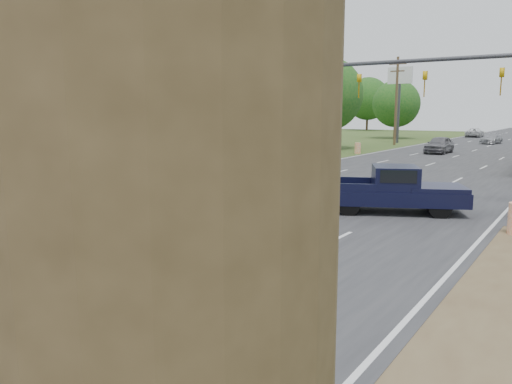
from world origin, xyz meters
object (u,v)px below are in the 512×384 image
Objects in this scene: red_convertible at (228,200)px; distant_car_silver at (491,139)px; navy_pickup at (395,189)px; blue_pickup at (258,178)px; distant_car_grey at (439,145)px; motorcycle at (14,263)px; rider at (16,247)px; distant_car_white at (475,133)px.

red_convertible reaches higher than distant_car_silver.
red_convertible is 6.56m from navy_pickup.
blue_pickup is 1.22× the size of distant_car_grey.
motorcycle is at bearing -43.99° from navy_pickup.
blue_pickup is at bearing -76.72° from rider.
distant_car_white is (-4.80, 76.01, -0.19)m from rider.
distant_car_silver is 16.81m from distant_car_white.
motorcycle is at bearing -95.39° from red_convertible.
navy_pickup is (4.27, 12.63, 0.04)m from rider.
rider is 0.37× the size of distant_car_grey.
blue_pickup reaches higher than distant_car_grey.
distant_car_white is (-4.91, 16.08, 0.05)m from distant_car_silver.
rider reaches higher than distant_car_white.
motorcycle is 13.40m from navy_pickup.
blue_pickup is 6.07m from navy_pickup.
distant_car_grey is 18.06m from distant_car_silver.
distant_car_grey is at bearing 92.40° from distant_car_white.
blue_pickup is at bearing 103.22° from motorcycle.
distant_car_silver is at bearing -85.13° from rider.
navy_pickup is 1.24× the size of distant_car_grey.
distant_car_silver is at bearing 85.75° from distant_car_grey.
motorcycle is at bearing -90.37° from blue_pickup.
rider is at bearing -87.27° from distant_car_grey.
distant_car_white is (-4.91, 68.44, -0.13)m from red_convertible.
blue_pickup is (-1.90, 4.68, 0.10)m from red_convertible.
navy_pickup is (4.28, 12.70, 0.39)m from motorcycle.
red_convertible is 0.86× the size of blue_pickup.
distant_car_silver is at bearing 103.79° from distant_car_white.
motorcycle is at bearing -87.28° from distant_car_grey.
distant_car_silver is (-4.16, 47.29, -0.29)m from navy_pickup.
rider is at bearing -95.35° from red_convertible.
motorcycle is 1.32× the size of rider.
navy_pickup reaches higher than distant_car_white.
red_convertible reaches higher than motorcycle.
motorcycle is 0.36m from rider.
red_convertible is 7.64m from motorcycle.
motorcycle is at bearing 90.00° from rider.
distant_car_silver reaches higher than motorcycle.
red_convertible is at bearing -86.65° from distant_car_grey.
distant_car_grey is (-1.46, 41.94, -0.08)m from rider.
rider is at bearing -82.75° from distant_car_silver.
navy_pickup is at bearing -77.62° from distant_car_silver.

